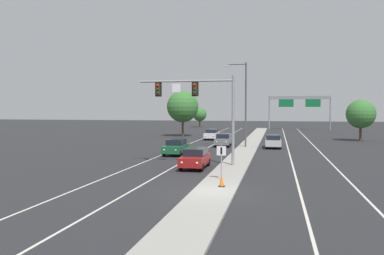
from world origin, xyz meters
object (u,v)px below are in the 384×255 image
traffic_cone_median_nose (222,180)px  car_oncoming_green (176,147)px  street_lamp_median (244,99)px  car_receding_silver (273,141)px  tree_far_right_c (361,114)px  car_oncoming_white (212,134)px  car_oncoming_red (195,158)px  highway_sign_gantry (299,102)px  car_oncoming_grey (223,140)px  overhead_signal_mast (202,100)px  median_sign_post (221,157)px  tree_far_left_a (183,107)px  tree_far_left_c (200,114)px

traffic_cone_median_nose → car_oncoming_green: bearing=113.1°
street_lamp_median → car_receding_silver: (3.45, 0.68, -4.97)m
street_lamp_median → traffic_cone_median_nose: (0.74, -24.73, -5.29)m
tree_far_right_c → car_oncoming_white: bearing=-175.6°
car_oncoming_red → highway_sign_gantry: 61.44m
car_oncoming_grey → car_oncoming_red: bearing=-89.3°
car_oncoming_red → tree_far_right_c: (18.09, 30.63, 3.09)m
street_lamp_median → car_oncoming_white: (-5.78, 11.92, -4.97)m
street_lamp_median → car_oncoming_white: bearing=115.9°
overhead_signal_mast → median_sign_post: size_ratio=3.60×
tree_far_left_a → car_oncoming_white: bearing=-44.3°
street_lamp_median → tree_far_left_c: size_ratio=2.02×
median_sign_post → tree_far_left_a: 42.01m
median_sign_post → car_oncoming_green: median_sign_post is taller
street_lamp_median → highway_sign_gantry: (8.67, 43.16, 0.37)m
tree_far_right_c → tree_far_left_c: bearing=129.9°
highway_sign_gantry → traffic_cone_median_nose: bearing=-96.7°
car_oncoming_white → car_oncoming_green: bearing=-91.0°
car_oncoming_grey → traffic_cone_median_nose: car_oncoming_grey is taller
overhead_signal_mast → traffic_cone_median_nose: (2.87, -8.98, -4.85)m
median_sign_post → tree_far_right_c: tree_far_right_c is taller
overhead_signal_mast → tree_far_left_c: overhead_signal_mast is taller
median_sign_post → car_receding_silver: size_ratio=0.49×
car_receding_silver → tree_far_left_a: tree_far_left_a is taller
car_oncoming_grey → tree_far_left_a: 19.00m
car_oncoming_grey → highway_sign_gantry: 43.45m
car_oncoming_red → traffic_cone_median_nose: size_ratio=6.05×
tree_far_left_c → tree_far_left_a: tree_far_left_a is taller
street_lamp_median → highway_sign_gantry: 44.03m
traffic_cone_median_nose → car_oncoming_white: bearing=100.1°
car_oncoming_red → car_oncoming_white: (-3.38, 28.96, 0.00)m
car_oncoming_red → car_oncoming_white: bearing=96.7°
highway_sign_gantry → tree_far_right_c: highway_sign_gantry is taller
median_sign_post → highway_sign_gantry: highway_sign_gantry is taller
street_lamp_median → tree_far_left_a: street_lamp_median is taller
street_lamp_median → car_receding_silver: bearing=11.1°
street_lamp_median → tree_far_left_a: size_ratio=1.30×
car_oncoming_white → tree_far_right_c: bearing=4.4°
overhead_signal_mast → tree_far_left_c: 67.44m
median_sign_post → car_oncoming_green: (-6.54, 13.78, -0.77)m
tree_far_right_c → tree_far_left_a: 27.71m
overhead_signal_mast → street_lamp_median: (2.12, 15.75, 0.43)m
car_oncoming_green → tree_far_right_c: (21.83, 22.20, 3.09)m
street_lamp_median → car_oncoming_grey: street_lamp_median is taller
car_oncoming_white → tree_far_left_c: bearing=103.6°
car_oncoming_grey → tree_far_right_c: 22.13m
highway_sign_gantry → tree_far_left_c: (-23.75, 7.23, -2.94)m
car_oncoming_green → car_receding_silver: bearing=44.1°
tree_far_right_c → highway_sign_gantry: bearing=103.3°
street_lamp_median → car_oncoming_grey: size_ratio=2.23×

